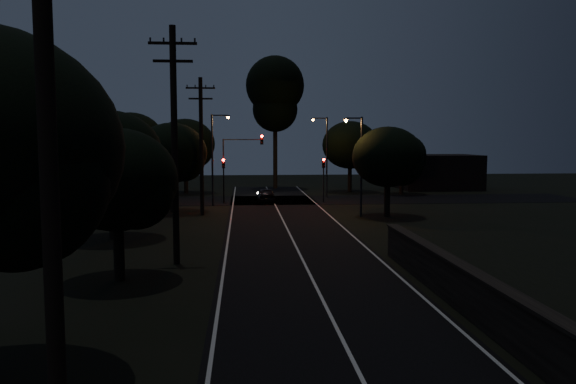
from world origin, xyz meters
TOP-DOWN VIEW (x-y plane):
  - road_surface at (0.00, 31.12)m, footprint 60.00×70.00m
  - utility_pole_near at (-6.00, -2.00)m, footprint 2.20×0.30m
  - utility_pole_mid at (-6.00, 15.00)m, footprint 2.20×0.30m
  - utility_pole_far at (-6.00, 32.00)m, footprint 2.20×0.30m
  - tree_left_b at (-7.82, 11.90)m, footprint 4.97×4.97m
  - tree_left_c at (-10.29, 21.88)m, footprint 5.95×5.95m
  - tree_left_d at (-8.30, 33.89)m, footprint 5.64×5.64m
  - tree_far_nw at (-8.78, 49.87)m, footprint 6.34×6.34m
  - tree_far_w at (-13.76, 45.87)m, footprint 6.67×6.67m
  - tree_far_ne at (9.22, 49.87)m, footprint 6.19×6.19m
  - tree_far_e at (14.18, 46.90)m, footprint 5.05×5.05m
  - tree_right_a at (8.19, 29.89)m, footprint 5.34×5.34m
  - tall_pine at (1.00, 55.00)m, footprint 6.83×6.83m
  - building_left at (-20.00, 52.00)m, footprint 10.00×8.00m
  - building_right at (20.00, 53.00)m, footprint 9.00×7.00m
  - signal_left at (-4.60, 39.99)m, footprint 0.28×0.35m
  - signal_right at (4.60, 39.99)m, footprint 0.28×0.35m
  - signal_mast at (-2.91, 39.99)m, footprint 3.70×0.35m
  - streetlight_a at (-5.31, 38.00)m, footprint 1.66×0.26m
  - streetlight_b at (5.31, 44.00)m, footprint 1.66×0.26m
  - streetlight_c at (5.83, 30.00)m, footprint 1.46×0.26m
  - car at (-0.72, 40.38)m, footprint 1.72×3.96m

SIDE VIEW (x-z plane):
  - road_surface at x=0.00m, z-range 0.00..0.03m
  - car at x=-0.72m, z-range 0.00..1.33m
  - building_right at x=20.00m, z-range 0.00..4.00m
  - building_left at x=-20.00m, z-range 0.00..4.40m
  - signal_left at x=-4.60m, z-range 0.79..4.89m
  - signal_right at x=4.60m, z-range 0.79..4.89m
  - tree_left_b at x=-7.82m, z-range 0.94..7.26m
  - tree_far_e at x=14.18m, z-range 0.95..7.35m
  - signal_mast at x=-2.91m, z-range 1.21..7.46m
  - streetlight_c at x=5.83m, z-range 0.60..8.10m
  - tree_right_a at x=8.19m, z-range 1.01..7.80m
  - tree_left_d at x=-8.30m, z-range 1.06..8.21m
  - streetlight_a at x=-5.31m, z-range 0.64..8.64m
  - streetlight_b at x=5.31m, z-range 0.64..8.64m
  - tree_left_c at x=-10.29m, z-range 1.10..8.61m
  - tree_far_ne at x=9.22m, z-range 1.15..8.97m
  - tree_far_nw at x=-8.78m, z-range 1.18..9.22m
  - utility_pole_far at x=-6.00m, z-range 0.23..10.73m
  - tree_far_w at x=-13.76m, z-range 1.27..9.78m
  - utility_pole_mid at x=-6.00m, z-range 0.24..11.24m
  - utility_pole_near at x=-6.00m, z-range 0.25..12.25m
  - tall_pine at x=1.00m, z-range 3.43..18.97m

